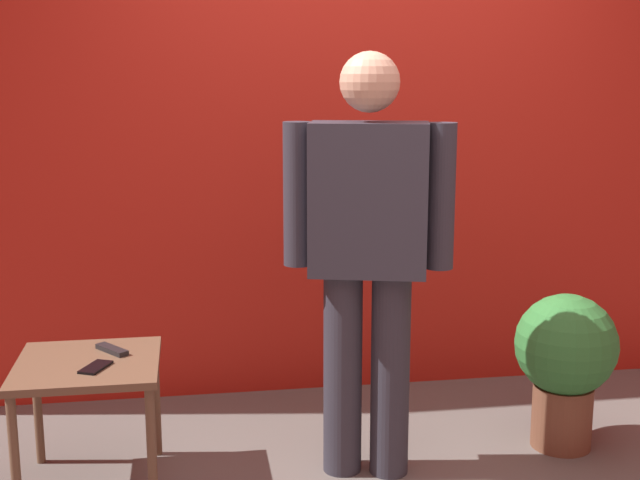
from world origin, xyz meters
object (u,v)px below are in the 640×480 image
at_px(standing_person, 368,246).
at_px(cell_phone, 96,367).
at_px(side_table, 88,379).
at_px(potted_plant, 565,358).
at_px(tv_remote, 112,350).

bearing_deg(standing_person, cell_phone, -177.56).
bearing_deg(side_table, cell_phone, -65.52).
bearing_deg(standing_person, side_table, 177.75).
xyz_separation_m(standing_person, cell_phone, (-1.06, -0.05, -0.43)).
distance_m(standing_person, potted_plant, 1.05).
height_order(standing_person, tv_remote, standing_person).
xyz_separation_m(cell_phone, tv_remote, (0.05, 0.18, 0.01)).
bearing_deg(potted_plant, standing_person, -174.18).
bearing_deg(tv_remote, side_table, -169.88).
bearing_deg(cell_phone, side_table, 139.42).
relative_size(standing_person, tv_remote, 9.99).
relative_size(side_table, potted_plant, 0.79).
relative_size(cell_phone, tv_remote, 0.85).
xyz_separation_m(standing_person, tv_remote, (-1.01, 0.14, -0.42)).
distance_m(cell_phone, potted_plant, 1.96).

